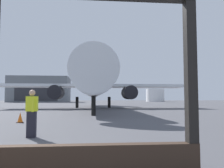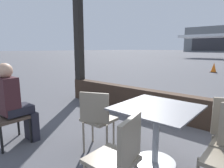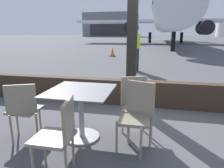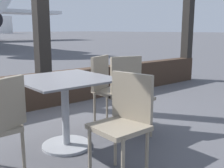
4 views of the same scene
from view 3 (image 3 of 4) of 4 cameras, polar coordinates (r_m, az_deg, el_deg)
The scene contains 11 objects.
ground_plane at distance 44.26m, azimuth 11.63°, elevation 11.99°, with size 220.00×220.00×0.00m, color #4C4C51.
window_frame at distance 4.26m, azimuth 5.71°, elevation 11.58°, with size 7.89×0.24×3.65m.
dining_table at distance 3.01m, azimuth -8.76°, elevation -6.64°, with size 0.91×0.91×0.75m.
cafe_chair_window_left at distance 2.26m, azimuth -14.52°, elevation -12.90°, with size 0.45×0.45×0.89m.
cafe_chair_window_right at distance 3.06m, azimuth 6.63°, elevation -5.00°, with size 0.50×0.50×0.91m.
cafe_chair_aisle_left at distance 3.14m, azimuth -23.82°, elevation -5.99°, with size 0.50×0.50×0.88m.
cafe_chair_aisle_right at distance 2.73m, azimuth 7.15°, elevation -7.55°, with size 0.48×0.48×0.92m.
airplane at distance 31.23m, azimuth 15.41°, elevation 17.41°, with size 26.84×33.09×10.42m.
ground_crew_worker at distance 8.41m, azimuth 6.54°, elevation 9.77°, with size 0.40×0.53×1.74m.
traffic_cone at distance 13.84m, azimuth 0.14°, elevation 9.01°, with size 0.36×0.36×0.59m.
distant_hangar at distance 90.02m, azimuth -0.11°, elevation 16.36°, with size 21.81×13.13×9.66m.
Camera 3 is at (0.47, -4.23, 1.55)m, focal length 32.27 mm.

